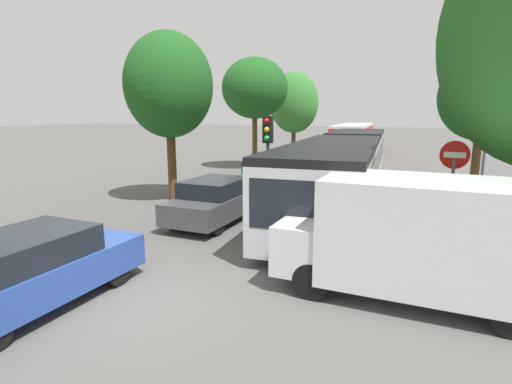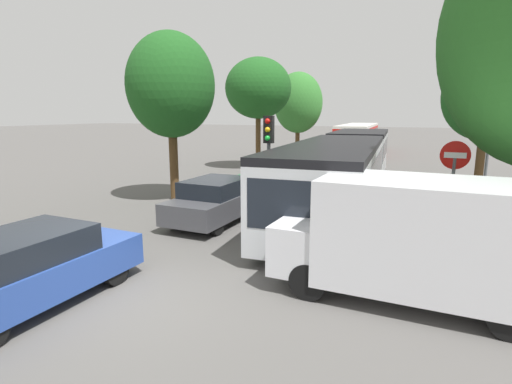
{
  "view_description": "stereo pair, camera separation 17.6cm",
  "coord_description": "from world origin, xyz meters",
  "views": [
    {
      "loc": [
        4.85,
        -5.43,
        3.5
      ],
      "look_at": [
        0.2,
        5.13,
        1.2
      ],
      "focal_mm": 28.0,
      "sensor_mm": 36.0,
      "label": 1
    },
    {
      "loc": [
        5.01,
        -5.36,
        3.5
      ],
      "look_at": [
        0.2,
        5.13,
        1.2
      ],
      "focal_mm": 28.0,
      "sensor_mm": 36.0,
      "label": 2
    }
  ],
  "objects": [
    {
      "name": "queued_car_blue",
      "position": [
        -1.6,
        -0.85,
        0.71
      ],
      "size": [
        1.73,
        4.06,
        1.41
      ],
      "rotation": [
        0.0,
        0.0,
        1.57
      ],
      "color": "#284799",
      "rests_on": "ground"
    },
    {
      "name": "ground_plane",
      "position": [
        0.0,
        0.0,
        0.0
      ],
      "size": [
        200.0,
        200.0,
        0.0
      ],
      "primitive_type": "plane",
      "color": "#565451"
    },
    {
      "name": "articulated_bus",
      "position": [
        1.66,
        10.88,
        1.47
      ],
      "size": [
        4.11,
        17.37,
        2.56
      ],
      "rotation": [
        0.0,
        0.0,
        -1.48
      ],
      "color": "silver",
      "rests_on": "ground"
    },
    {
      "name": "city_bus_rear",
      "position": [
        -1.65,
        30.91,
        1.44
      ],
      "size": [
        3.39,
        11.74,
        2.49
      ],
      "rotation": [
        0.0,
        0.0,
        1.64
      ],
      "color": "red",
      "rests_on": "ground"
    },
    {
      "name": "direction_sign_post",
      "position": [
        6.57,
        10.72,
        2.57
      ],
      "size": [
        0.28,
        1.39,
        3.6
      ],
      "rotation": [
        0.0,
        0.0,
        3.3
      ],
      "color": "#56595E",
      "rests_on": "ground"
    },
    {
      "name": "tree_right_mid",
      "position": [
        6.83,
        16.2,
        4.25
      ],
      "size": [
        3.92,
        3.92,
        6.33
      ],
      "color": "#51381E",
      "rests_on": "ground"
    },
    {
      "name": "queued_car_white",
      "position": [
        -1.79,
        17.59,
        0.75
      ],
      "size": [
        1.82,
        4.27,
        1.48
      ],
      "rotation": [
        0.0,
        0.0,
        1.57
      ],
      "color": "white",
      "rests_on": "ground"
    },
    {
      "name": "queued_car_graphite",
      "position": [
        -1.4,
        5.58,
        0.72
      ],
      "size": [
        1.74,
        4.08,
        1.42
      ],
      "rotation": [
        0.0,
        0.0,
        1.57
      ],
      "color": "#47474C",
      "rests_on": "ground"
    },
    {
      "name": "no_entry_sign",
      "position": [
        5.39,
        5.62,
        1.88
      ],
      "size": [
        0.7,
        0.08,
        2.82
      ],
      "rotation": [
        0.0,
        0.0,
        -1.57
      ],
      "color": "#56595E",
      "rests_on": "ground"
    },
    {
      "name": "tree_left_far",
      "position": [
        -5.59,
        17.85,
        4.89
      ],
      "size": [
        4.1,
        4.1,
        6.87
      ],
      "color": "#51381E",
      "rests_on": "ground"
    },
    {
      "name": "tree_left_mid",
      "position": [
        -4.73,
        7.81,
        4.43
      ],
      "size": [
        3.44,
        3.44,
        6.59
      ],
      "color": "#51381E",
      "rests_on": "ground"
    },
    {
      "name": "white_van",
      "position": [
        4.83,
        2.33,
        1.24
      ],
      "size": [
        5.01,
        2.03,
        2.31
      ],
      "rotation": [
        0.0,
        0.0,
        3.13
      ],
      "color": "silver",
      "rests_on": "ground"
    },
    {
      "name": "traffic_light",
      "position": [
        -0.2,
        7.01,
        2.5
      ],
      "size": [
        0.34,
        0.37,
        3.4
      ],
      "rotation": [
        0.0,
        0.0,
        -1.47
      ],
      "color": "#56595E",
      "rests_on": "ground"
    },
    {
      "name": "tree_left_distant",
      "position": [
        -5.58,
        25.86,
        4.28
      ],
      "size": [
        3.89,
        3.89,
        6.7
      ],
      "color": "#51381E",
      "rests_on": "ground"
    },
    {
      "name": "queued_car_green",
      "position": [
        -1.89,
        11.2,
        0.71
      ],
      "size": [
        1.71,
        4.02,
        1.39
      ],
      "rotation": [
        0.0,
        0.0,
        1.57
      ],
      "color": "#236638",
      "rests_on": "ground"
    }
  ]
}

